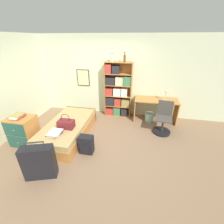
# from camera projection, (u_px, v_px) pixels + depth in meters

# --- Properties ---
(ground_plane) EXTENTS (14.00, 14.00, 0.00)m
(ground_plane) POSITION_uv_depth(u_px,v_px,m) (94.00, 138.00, 4.10)
(ground_plane) COLOR #84664C
(wall_back) EXTENTS (10.00, 0.09, 2.60)m
(wall_back) POSITION_uv_depth(u_px,v_px,m) (107.00, 77.00, 5.00)
(wall_back) COLOR beige
(wall_back) RESTS_ON ground_plane
(wall_left) EXTENTS (0.06, 10.00, 2.60)m
(wall_left) POSITION_uv_depth(u_px,v_px,m) (7.00, 88.00, 3.91)
(wall_left) COLOR beige
(wall_left) RESTS_ON ground_plane
(bed) EXTENTS (1.01, 1.98, 0.42)m
(bed) POSITION_uv_depth(u_px,v_px,m) (68.00, 129.00, 4.15)
(bed) COLOR #B77538
(bed) RESTS_ON ground_plane
(handbag) EXTENTS (0.39, 0.24, 0.39)m
(handbag) POSITION_uv_depth(u_px,v_px,m) (66.00, 124.00, 3.76)
(handbag) COLOR maroon
(handbag) RESTS_ON bed
(book_stack_on_bed) EXTENTS (0.35, 0.35, 0.08)m
(book_stack_on_bed) POSITION_uv_depth(u_px,v_px,m) (55.00, 133.00, 3.51)
(book_stack_on_bed) COLOR #232328
(book_stack_on_bed) RESTS_ON bed
(suitcase) EXTENTS (0.62, 0.39, 0.83)m
(suitcase) POSITION_uv_depth(u_px,v_px,m) (39.00, 162.00, 2.83)
(suitcase) COLOR black
(suitcase) RESTS_ON ground_plane
(dresser) EXTENTS (0.60, 0.52, 0.75)m
(dresser) POSITION_uv_depth(u_px,v_px,m) (23.00, 131.00, 3.75)
(dresser) COLOR #B77538
(dresser) RESTS_ON ground_plane
(magazine_pile_on_dresser) EXTENTS (0.30, 0.36, 0.07)m
(magazine_pile_on_dresser) POSITION_uv_depth(u_px,v_px,m) (17.00, 116.00, 3.58)
(magazine_pile_on_dresser) COLOR #99894C
(magazine_pile_on_dresser) RESTS_ON dresser
(bookcase) EXTENTS (0.87, 0.28, 1.81)m
(bookcase) POSITION_uv_depth(u_px,v_px,m) (117.00, 93.00, 4.98)
(bookcase) COLOR #B77538
(bookcase) RESTS_ON ground_plane
(bottle_green) EXTENTS (0.08, 0.08, 0.24)m
(bottle_green) POSITION_uv_depth(u_px,v_px,m) (112.00, 59.00, 4.53)
(bottle_green) COLOR #B7BCC1
(bottle_green) RESTS_ON bookcase
(bottle_brown) EXTENTS (0.07, 0.07, 0.29)m
(bottle_brown) POSITION_uv_depth(u_px,v_px,m) (125.00, 58.00, 4.42)
(bottle_brown) COLOR brown
(bottle_brown) RESTS_ON bookcase
(desk) EXTENTS (1.33, 0.57, 0.74)m
(desk) POSITION_uv_depth(u_px,v_px,m) (156.00, 106.00, 4.77)
(desk) COLOR #B77538
(desk) RESTS_ON ground_plane
(desk_lamp) EXTENTS (0.20, 0.15, 0.42)m
(desk_lamp) POSITION_uv_depth(u_px,v_px,m) (167.00, 92.00, 4.49)
(desk_lamp) COLOR #ADA89E
(desk_lamp) RESTS_ON desk
(desk_chair) EXTENTS (0.51, 0.51, 0.91)m
(desk_chair) POSITION_uv_depth(u_px,v_px,m) (163.00, 123.00, 4.26)
(desk_chair) COLOR black
(desk_chair) RESTS_ON ground_plane
(backpack) EXTENTS (0.33, 0.24, 0.45)m
(backpack) POSITION_uv_depth(u_px,v_px,m) (86.00, 145.00, 3.51)
(backpack) COLOR black
(backpack) RESTS_ON ground_plane
(waste_bin) EXTENTS (0.27, 0.27, 0.29)m
(waste_bin) POSITION_uv_depth(u_px,v_px,m) (149.00, 117.00, 4.92)
(waste_bin) COLOR #99C1B2
(waste_bin) RESTS_ON ground_plane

